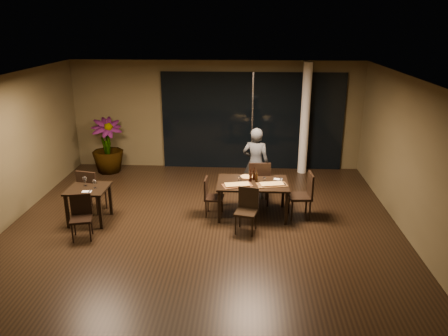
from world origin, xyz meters
TOP-DOWN VIEW (x-y plane):
  - ground at (0.00, 0.00)m, footprint 8.00×8.00m
  - wall_back at (0.00, 4.05)m, footprint 8.00×0.10m
  - wall_front at (0.00, -4.05)m, footprint 8.00×0.10m
  - wall_right at (4.05, 0.00)m, footprint 0.10×8.00m
  - ceiling at (0.00, 0.00)m, footprint 8.00×8.00m
  - window_panel at (1.00, 3.96)m, footprint 5.00×0.06m
  - column at (2.40, 3.65)m, footprint 0.24×0.24m
  - main_table at (1.00, 0.80)m, footprint 1.50×1.00m
  - side_table at (-2.40, 0.30)m, footprint 0.80×0.80m
  - chair_main_far at (1.15, 1.34)m, footprint 0.50×0.50m
  - chair_main_near at (0.89, 0.05)m, footprint 0.50×0.50m
  - chair_main_left at (0.10, 0.74)m, footprint 0.41×0.41m
  - chair_main_right at (2.09, 0.74)m, footprint 0.49×0.49m
  - chair_side_far at (-2.51, 0.71)m, footprint 0.55×0.55m
  - chair_side_near at (-2.31, -0.39)m, footprint 0.48×0.48m
  - diner at (1.07, 1.79)m, footprint 0.65×0.50m
  - potted_plant at (-2.95, 3.40)m, footprint 1.11×1.11m
  - pizza_board_left at (0.67, 0.58)m, footprint 0.68×0.49m
  - pizza_board_right at (1.40, 0.65)m, footprint 0.68×0.43m
  - oblong_pizza_left at (0.67, 0.58)m, footprint 0.53×0.32m
  - oblong_pizza_right at (1.40, 0.65)m, footprint 0.50×0.31m
  - round_pizza at (0.88, 1.11)m, footprint 0.28×0.28m
  - bottle_a at (0.95, 0.86)m, footprint 0.06×0.06m
  - bottle_b at (1.07, 0.82)m, footprint 0.06×0.06m
  - bottle_c at (1.02, 0.94)m, footprint 0.06×0.06m
  - tumbler_left at (0.72, 0.87)m, footprint 0.07×0.07m
  - tumbler_right at (1.25, 0.89)m, footprint 0.07×0.07m
  - napkin_near at (1.60, 0.67)m, footprint 0.19×0.13m
  - napkin_far at (1.54, 0.99)m, footprint 0.20×0.13m
  - wine_glass_a at (-2.48, 0.41)m, footprint 0.09×0.09m
  - wine_glass_b at (-2.25, 0.30)m, footprint 0.08×0.08m
  - side_napkin at (-2.34, 0.06)m, footprint 0.18×0.12m

SIDE VIEW (x-z plane):
  - ground at x=0.00m, z-range 0.00..0.00m
  - chair_main_left at x=0.10m, z-range 0.05..0.89m
  - chair_side_near at x=-2.31m, z-range 0.05..0.91m
  - chair_main_near at x=0.89m, z-range 0.05..0.94m
  - chair_side_far at x=-2.51m, z-range 0.06..1.05m
  - chair_main_right at x=2.09m, z-range 0.06..1.05m
  - chair_main_far at x=1.15m, z-range 0.06..1.11m
  - side_table at x=-2.40m, z-range 0.25..1.00m
  - main_table at x=1.00m, z-range 0.30..1.05m
  - potted_plant at x=-2.95m, z-range 0.00..1.50m
  - pizza_board_left at x=0.67m, z-range 0.75..0.76m
  - pizza_board_right at x=1.40m, z-range 0.75..0.76m
  - round_pizza at x=0.88m, z-range 0.75..0.76m
  - napkin_near at x=1.60m, z-range 0.75..0.76m
  - napkin_far at x=1.54m, z-range 0.75..0.76m
  - side_napkin at x=-2.34m, z-range 0.75..0.76m
  - oblong_pizza_left at x=0.67m, z-range 0.77..0.78m
  - oblong_pizza_right at x=1.40m, z-range 0.77..0.78m
  - tumbler_right at x=1.25m, z-range 0.75..0.84m
  - tumbler_left at x=0.72m, z-range 0.75..0.84m
  - wine_glass_b at x=-2.25m, z-range 0.75..0.93m
  - wine_glass_a at x=-2.48m, z-range 0.75..0.95m
  - diner at x=1.07m, z-range 0.00..1.70m
  - bottle_b at x=1.07m, z-range 0.75..1.01m
  - bottle_a at x=0.95m, z-range 0.75..1.02m
  - bottle_c at x=1.02m, z-range 0.75..1.04m
  - window_panel at x=1.00m, z-range 0.00..2.70m
  - wall_back at x=0.00m, z-range 0.00..3.00m
  - wall_front at x=0.00m, z-range 0.00..3.00m
  - wall_right at x=4.05m, z-range 0.00..3.00m
  - column at x=2.40m, z-range 0.00..3.00m
  - ceiling at x=0.00m, z-range 3.00..3.04m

